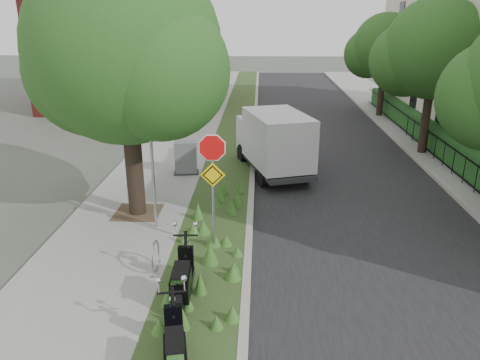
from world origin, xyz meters
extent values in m
plane|color=#4C5147|center=(0.00, 0.00, 0.00)|extent=(120.00, 120.00, 0.00)
cube|color=gray|center=(-4.25, 10.00, 0.06)|extent=(3.50, 60.00, 0.12)
cube|color=#2F451D|center=(-1.50, 10.00, 0.06)|extent=(2.00, 60.00, 0.12)
cube|color=#9E9991|center=(-0.50, 10.00, 0.07)|extent=(0.20, 60.00, 0.13)
cube|color=black|center=(3.00, 10.00, 0.01)|extent=(7.00, 60.00, 0.01)
cube|color=#9E9991|center=(6.50, 10.00, 0.07)|extent=(0.20, 60.00, 0.13)
cube|color=gray|center=(8.20, 10.00, 0.06)|extent=(3.20, 60.00, 0.12)
cylinder|color=black|center=(-4.00, 2.80, 2.36)|extent=(0.52, 0.52, 4.48)
sphere|color=#254C19|center=(-4.00, 2.80, 5.08)|extent=(5.40, 5.40, 5.40)
sphere|color=#254C19|center=(-5.21, 3.61, 4.41)|extent=(4.05, 4.05, 4.05)
sphere|color=#254C19|center=(-2.92, 2.12, 4.54)|extent=(3.78, 3.78, 3.78)
cube|color=#473828|center=(-4.00, 2.80, 0.12)|extent=(1.40, 1.40, 0.01)
cylinder|color=#A5A8AD|center=(-3.20, 1.80, 2.12)|extent=(0.08, 0.08, 4.00)
torus|color=#A5A8AD|center=(-2.70, -0.60, 0.50)|extent=(0.05, 0.77, 0.77)
cube|color=#A5A8AD|center=(-2.70, -0.96, 0.14)|extent=(0.06, 0.06, 0.04)
cube|color=#A5A8AD|center=(-2.70, -0.24, 0.14)|extent=(0.06, 0.06, 0.04)
cylinder|color=#A5A8AD|center=(-1.40, 0.60, 1.62)|extent=(0.07, 0.07, 3.00)
cylinder|color=red|center=(-1.40, 0.57, 2.87)|extent=(0.86, 0.03, 0.86)
cylinder|color=white|center=(-1.40, 0.58, 2.87)|extent=(0.94, 0.02, 0.94)
cube|color=yellow|center=(-1.40, 0.57, 2.17)|extent=(0.64, 0.03, 0.64)
cube|color=black|center=(7.20, 10.00, 1.07)|extent=(0.04, 24.00, 0.04)
cube|color=black|center=(7.20, 10.00, 0.27)|extent=(0.04, 24.00, 0.04)
cylinder|color=black|center=(7.20, 10.00, 0.62)|extent=(0.03, 0.03, 1.00)
cube|color=#19481A|center=(7.90, 10.00, 0.67)|extent=(1.00, 24.00, 1.10)
cube|color=#2D2D33|center=(7.95, 10.00, 4.30)|extent=(0.25, 26.00, 0.60)
cube|color=maroon|center=(-9.50, 22.00, 4.00)|extent=(9.00, 10.00, 8.00)
cylinder|color=black|center=(7.00, 10.00, 2.14)|extent=(0.36, 0.36, 4.03)
sphere|color=#254C19|center=(7.00, 10.00, 4.58)|extent=(4.20, 4.20, 4.20)
sphere|color=#254C19|center=(6.05, 10.63, 4.06)|extent=(3.15, 3.15, 3.15)
sphere|color=#254C19|center=(7.84, 9.47, 4.16)|extent=(2.94, 2.94, 2.94)
cylinder|color=black|center=(7.00, 18.00, 1.94)|extent=(0.36, 0.36, 3.64)
sphere|color=#254C19|center=(7.00, 18.00, 4.15)|extent=(3.80, 3.80, 3.80)
sphere|color=#254C19|center=(6.14, 18.57, 3.67)|extent=(2.85, 2.85, 2.85)
sphere|color=#254C19|center=(7.76, 17.52, 3.77)|extent=(2.66, 2.66, 2.66)
cylinder|color=black|center=(-1.87, -0.98, 0.40)|extent=(0.15, 0.57, 0.56)
cylinder|color=black|center=(-1.82, -2.31, 0.40)|extent=(0.15, 0.57, 0.56)
cube|color=black|center=(-1.85, -1.70, 0.42)|extent=(0.41, 1.25, 0.19)
cube|color=black|center=(-1.83, -2.08, 0.68)|extent=(0.41, 0.71, 0.43)
cube|color=black|center=(-1.83, -2.02, 0.96)|extent=(0.35, 0.66, 0.13)
cylinder|color=black|center=(-1.79, -3.17, 0.39)|extent=(0.23, 0.55, 0.54)
cube|color=black|center=(-1.65, -3.85, 0.41)|extent=(0.59, 1.24, 0.19)
cube|color=black|center=(-1.58, -4.21, 0.66)|extent=(0.50, 0.73, 0.41)
cube|color=black|center=(-1.59, -4.15, 0.93)|extent=(0.43, 0.67, 0.12)
cube|color=#262628|center=(0.30, 7.14, 0.44)|extent=(3.00, 4.89, 0.16)
cube|color=#B7BABC|center=(-0.22, 8.83, 1.18)|extent=(2.05, 1.68, 1.38)
cube|color=silver|center=(0.44, 6.68, 1.52)|extent=(2.79, 3.70, 1.90)
cube|color=#262628|center=(-3.06, 6.66, 0.14)|extent=(1.02, 0.75, 0.04)
cube|color=slate|center=(-3.06, 6.66, 0.75)|extent=(0.90, 0.63, 1.25)
camera|label=1|loc=(-0.25, -10.42, 5.99)|focal=35.00mm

